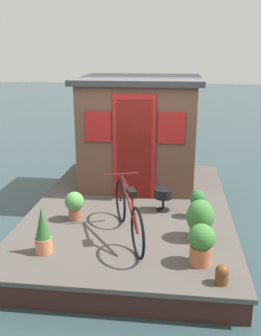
# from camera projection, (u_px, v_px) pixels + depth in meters

# --- Properties ---
(ground_plane) EXTENTS (60.00, 60.00, 0.00)m
(ground_plane) POSITION_uv_depth(u_px,v_px,m) (132.00, 225.00, 6.55)
(ground_plane) COLOR #2D4247
(houseboat_deck) EXTENTS (4.85, 3.20, 0.37)m
(houseboat_deck) POSITION_uv_depth(u_px,v_px,m) (132.00, 214.00, 6.50)
(houseboat_deck) COLOR #4C4742
(houseboat_deck) RESTS_ON ground_plane
(houseboat_cabin) EXTENTS (2.15, 2.25, 2.01)m
(houseboat_cabin) POSITION_uv_depth(u_px,v_px,m) (140.00, 130.00, 7.40)
(houseboat_cabin) COLOR brown
(houseboat_cabin) RESTS_ON houseboat_deck
(bicycle) EXTENTS (1.65, 0.70, 0.79)m
(bicycle) POSITION_uv_depth(u_px,v_px,m) (128.00, 213.00, 5.20)
(bicycle) COLOR black
(bicycle) RESTS_ON houseboat_deck
(potted_plant_geranium) EXTENTS (0.29, 0.29, 0.45)m
(potted_plant_geranium) POSITION_uv_depth(u_px,v_px,m) (74.00, 204.00, 5.79)
(potted_plant_geranium) COLOR #935138
(potted_plant_geranium) RESTS_ON houseboat_deck
(potted_plant_ivy) EXTENTS (0.23, 0.23, 0.44)m
(potted_plant_ivy) POSITION_uv_depth(u_px,v_px,m) (197.00, 203.00, 5.90)
(potted_plant_ivy) COLOR slate
(potted_plant_ivy) RESTS_ON houseboat_deck
(potted_plant_basil) EXTENTS (0.38, 0.38, 0.56)m
(potted_plant_basil) POSITION_uv_depth(u_px,v_px,m) (200.00, 219.00, 5.20)
(potted_plant_basil) COLOR #C6754C
(potted_plant_basil) RESTS_ON houseboat_deck
(potted_plant_sage) EXTENTS (0.33, 0.33, 0.51)m
(potted_plant_sage) POSITION_uv_depth(u_px,v_px,m) (201.00, 243.00, 4.57)
(potted_plant_sage) COLOR #B2603D
(potted_plant_sage) RESTS_ON houseboat_deck
(potted_plant_rosemary) EXTENTS (0.22, 0.22, 0.62)m
(potted_plant_rosemary) POSITION_uv_depth(u_px,v_px,m) (43.00, 231.00, 4.83)
(potted_plant_rosemary) COLOR #C6754C
(potted_plant_rosemary) RESTS_ON houseboat_deck
(charcoal_grill) EXTENTS (0.30, 0.30, 0.37)m
(charcoal_grill) POSITION_uv_depth(u_px,v_px,m) (163.00, 195.00, 6.12)
(charcoal_grill) COLOR black
(charcoal_grill) RESTS_ON houseboat_deck
(mooring_bollard) EXTENTS (0.15, 0.15, 0.23)m
(mooring_bollard) POSITION_uv_depth(u_px,v_px,m) (222.00, 274.00, 4.22)
(mooring_bollard) COLOR brown
(mooring_bollard) RESTS_ON houseboat_deck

